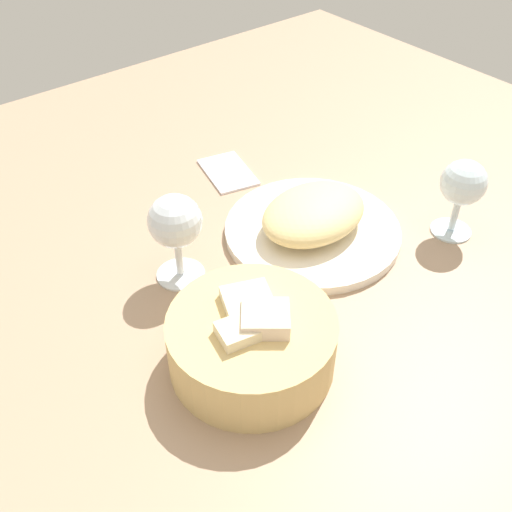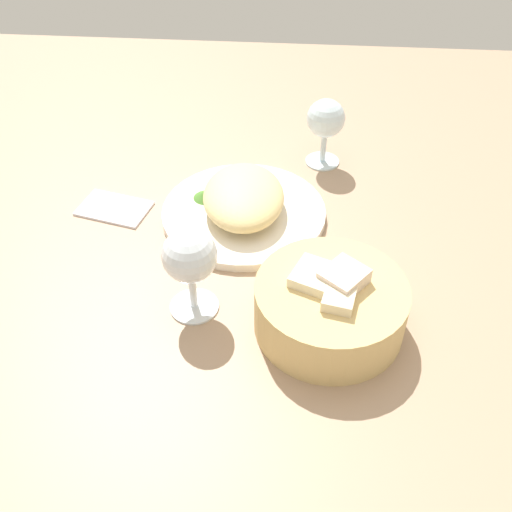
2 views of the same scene
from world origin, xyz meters
The scene contains 8 objects.
ground_plane centered at (0.00, 0.00, -1.00)cm, with size 140.00×140.00×2.00cm, color tan.
plate centered at (-2.77, -0.80, 0.70)cm, with size 25.78×25.78×1.40cm, color white.
omelette centered at (-2.77, -0.80, 3.92)cm, with size 16.99×12.52×5.05cm, color #E8CB87.
lettuce_garnish centered at (-5.36, -7.17, 2.01)cm, with size 4.08×4.08×1.22cm, color #467B2A.
bread_basket centered at (19.06, 12.26, 3.80)cm, with size 19.32×19.32×9.06cm.
wine_glass_near centered at (17.26, -5.59, 8.67)cm, with size 7.06×7.06×12.90cm.
wine_glass_far centered at (-19.34, 11.59, 8.02)cm, with size 6.52×6.52×11.96cm.
folded_napkin centered at (-2.92, -21.77, 0.40)cm, with size 11.00×7.00×0.80cm, color white.
Camera 2 is at (72.16, 7.13, 59.96)cm, focal length 42.51 mm.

